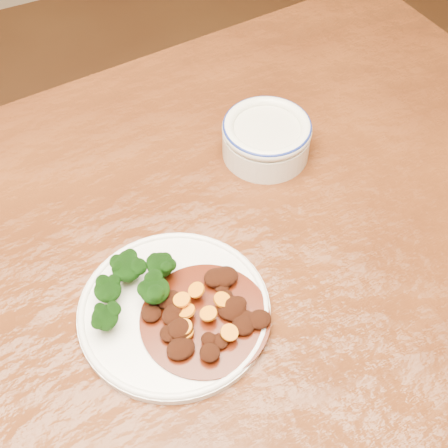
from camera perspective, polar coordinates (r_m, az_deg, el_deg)
name	(u,v)px	position (r m, az deg, el deg)	size (l,w,h in m)	color
dining_table	(140,331)	(0.87, -7.72, -9.68)	(1.57, 1.03, 0.75)	#5B2A10
dinner_plate	(174,310)	(0.78, -4.59, -7.85)	(0.24, 0.24, 0.02)	white
broccoli_florets	(133,284)	(0.78, -8.30, -5.42)	(0.12, 0.09, 0.04)	#5C8D48
mince_stew	(205,315)	(0.77, -1.71, -8.34)	(0.16, 0.16, 0.03)	#4B1508
dip_bowl	(266,137)	(0.94, 3.90, 7.96)	(0.13, 0.13, 0.06)	silver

